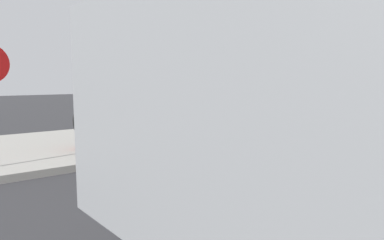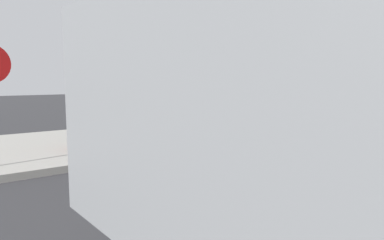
{
  "view_description": "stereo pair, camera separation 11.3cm",
  "coord_description": "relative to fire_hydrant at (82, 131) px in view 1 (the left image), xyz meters",
  "views": [
    {
      "loc": [
        -2.74,
        -2.8,
        1.85
      ],
      "look_at": [
        1.51,
        2.8,
        1.02
      ],
      "focal_mm": 32.63,
      "sensor_mm": 36.0,
      "label": 1
    },
    {
      "loc": [
        -2.65,
        -2.87,
        1.85
      ],
      "look_at": [
        1.51,
        2.8,
        1.02
      ],
      "focal_mm": 32.63,
      "sensor_mm": 36.0,
      "label": 2
    }
  ],
  "objects": [
    {
      "name": "street_light_pole",
      "position": [
        9.06,
        -0.98,
        2.11
      ],
      "size": [
        0.12,
        0.12,
        5.07
      ],
      "primitive_type": "cylinder",
      "color": "#595B5E",
      "rests_on": "sidewalk_curb"
    },
    {
      "name": "loose_tire",
      "position": [
        0.35,
        -0.19,
        0.22
      ],
      "size": [
        1.28,
        0.63,
        1.28
      ],
      "primitive_type": "torus",
      "rotation": [
        1.33,
        0.0,
        0.06
      ],
      "color": "black",
      "rests_on": "sidewalk_curb"
    },
    {
      "name": "sidewalk_curb",
      "position": [
        -0.23,
        0.92,
        -0.5
      ],
      "size": [
        36.0,
        5.0,
        0.15
      ],
      "primitive_type": "cube",
      "color": "#99968E",
      "rests_on": "ground"
    },
    {
      "name": "bare_tree",
      "position": [
        6.34,
        1.09,
        2.29
      ],
      "size": [
        1.33,
        1.36,
        5.42
      ],
      "color": "#4C3823",
      "rests_on": "sidewalk_curb"
    },
    {
      "name": "fire_hydrant",
      "position": [
        0.0,
        0.0,
        0.0
      ],
      "size": [
        0.25,
        0.57,
        0.79
      ],
      "color": "red",
      "rests_on": "sidewalk_curb"
    },
    {
      "name": "ground_plane",
      "position": [
        -0.23,
        -5.58,
        -0.57
      ],
      "size": [
        80.0,
        80.0,
        0.0
      ],
      "primitive_type": "plane",
      "color": "#2D2D30"
    }
  ]
}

